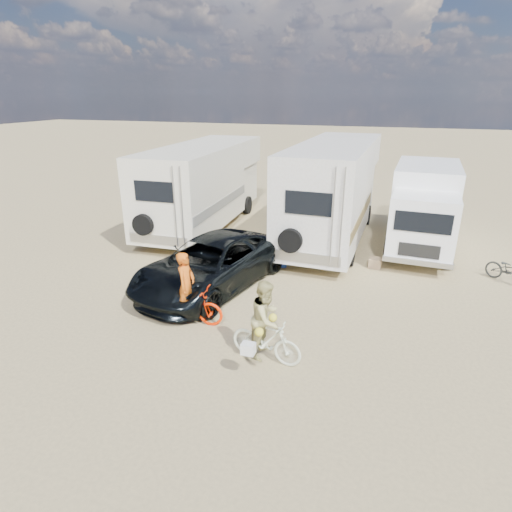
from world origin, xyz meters
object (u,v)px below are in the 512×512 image
(bike_man, at_px, (187,305))
(crate, at_px, (375,263))
(rv_main, at_px, (333,193))
(box_truck, at_px, (423,209))
(rider_woman, at_px, (266,326))
(bike_parked, at_px, (512,271))
(rider_man, at_px, (187,291))
(cooler, at_px, (278,261))
(bike_woman, at_px, (266,340))
(rv_left, at_px, (203,187))
(dark_suv, at_px, (211,264))

(bike_man, relative_size, crate, 4.65)
(rv_main, height_order, bike_man, rv_main)
(box_truck, relative_size, rider_woman, 3.38)
(rv_main, relative_size, bike_parked, 5.31)
(rider_man, distance_m, crate, 7.10)
(rider_man, xyz_separation_m, cooler, (1.24, 4.50, -0.69))
(rider_man, bearing_deg, bike_woman, -115.14)
(rider_man, relative_size, rider_woman, 1.00)
(rv_left, relative_size, cooler, 16.77)
(rider_woman, relative_size, crate, 4.26)
(box_truck, distance_m, rider_man, 10.00)
(rv_left, xyz_separation_m, cooler, (4.47, -3.54, -1.60))
(rider_woman, bearing_deg, rv_left, 40.90)
(rider_man, relative_size, bike_parked, 1.08)
(rv_left, bearing_deg, rv_main, -2.22)
(cooler, bearing_deg, dark_suv, -148.07)
(dark_suv, bearing_deg, cooler, 69.27)
(rv_left, xyz_separation_m, crate, (7.71, -2.58, -1.64))
(rv_main, relative_size, rider_woman, 4.92)
(dark_suv, bearing_deg, rv_main, 77.48)
(rv_left, distance_m, rider_man, 8.72)
(rider_man, bearing_deg, bike_parked, -61.07)
(bike_woman, height_order, crate, bike_woman)
(rider_woman, distance_m, cooler, 5.68)
(bike_woman, bearing_deg, crate, -8.62)
(rider_woman, bearing_deg, rider_man, 76.77)
(box_truck, bearing_deg, rv_main, -178.01)
(rv_left, bearing_deg, dark_suv, -65.71)
(crate, bearing_deg, rv_left, 161.49)
(rv_main, xyz_separation_m, bike_parked, (6.17, -2.60, -1.52))
(rv_left, height_order, crate, rv_left)
(box_truck, height_order, bike_woman, box_truck)
(bike_man, relative_size, rider_man, 1.09)
(dark_suv, distance_m, bike_parked, 9.54)
(rv_left, bearing_deg, crate, -20.79)
(bike_man, distance_m, bike_woman, 2.66)
(rider_man, distance_m, rider_woman, 2.66)
(dark_suv, distance_m, rider_man, 2.21)
(cooler, bearing_deg, rv_left, 117.19)
(rv_left, distance_m, rider_woman, 10.73)
(bike_parked, bearing_deg, rv_left, 116.16)
(rider_man, distance_m, bike_parked, 10.24)
(dark_suv, xyz_separation_m, rider_woman, (2.78, -3.18, 0.11))
(box_truck, xyz_separation_m, bike_woman, (-3.47, -9.00, -1.05))
(box_truck, distance_m, cooler, 6.03)
(rider_woman, bearing_deg, bike_man, 76.77)
(crate, bearing_deg, dark_suv, -145.59)
(bike_parked, bearing_deg, rv_main, 105.61)
(bike_man, height_order, cooler, bike_man)
(bike_woman, bearing_deg, bike_parked, -35.19)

